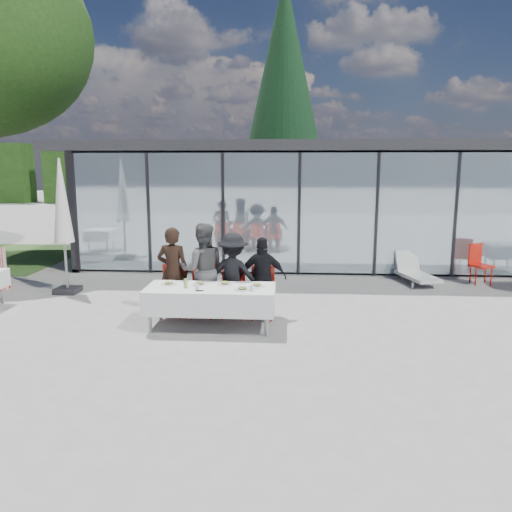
{
  "coord_description": "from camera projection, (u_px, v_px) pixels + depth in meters",
  "views": [
    {
      "loc": [
        0.77,
        -8.68,
        2.87
      ],
      "look_at": [
        0.12,
        1.2,
        1.04
      ],
      "focal_mm": 35.0,
      "sensor_mm": 36.0,
      "label": 1
    }
  ],
  "objects": [
    {
      "name": "diner_chair_a",
      "position": [
        173.0,
        288.0,
        9.55
      ],
      "size": [
        0.44,
        0.44,
        0.97
      ],
      "color": "red",
      "rests_on": "ground"
    },
    {
      "name": "spare_chair_b",
      "position": [
        503.0,
        256.0,
        12.87
      ],
      "size": [
        0.48,
        0.48,
        0.97
      ],
      "color": "red",
      "rests_on": "ground"
    },
    {
      "name": "pavilion",
      "position": [
        326.0,
        186.0,
        16.58
      ],
      "size": [
        14.8,
        8.8,
        3.44
      ],
      "color": "gray",
      "rests_on": "ground"
    },
    {
      "name": "drinking_glasses",
      "position": [
        224.0,
        288.0,
        8.46
      ],
      "size": [
        1.03,
        0.14,
        0.1
      ],
      "color": "silver",
      "rests_on": "dining_table"
    },
    {
      "name": "market_umbrella",
      "position": [
        62.0,
        208.0,
        10.95
      ],
      "size": [
        0.5,
        0.5,
        3.0
      ],
      "color": "black",
      "rests_on": "ground"
    },
    {
      "name": "treeline",
      "position": [
        251.0,
        173.0,
        36.29
      ],
      "size": [
        62.5,
        2.0,
        4.4
      ],
      "color": "#183410",
      "rests_on": "ground"
    },
    {
      "name": "conifer_tree",
      "position": [
        284.0,
        88.0,
        20.72
      ],
      "size": [
        4.0,
        4.0,
        10.5
      ],
      "color": "#382316",
      "rests_on": "ground"
    },
    {
      "name": "dining_table",
      "position": [
        211.0,
        299.0,
        8.76
      ],
      "size": [
        2.26,
        0.96,
        0.75
      ],
      "color": "white",
      "rests_on": "ground"
    },
    {
      "name": "diner_d",
      "position": [
        263.0,
        277.0,
        9.42
      ],
      "size": [
        0.9,
        0.9,
        1.52
      ],
      "primitive_type": "imported",
      "rotation": [
        0.0,
        0.0,
        3.15
      ],
      "color": "black",
      "rests_on": "ground"
    },
    {
      "name": "folded_eyeglasses",
      "position": [
        199.0,
        291.0,
        8.44
      ],
      "size": [
        0.14,
        0.03,
        0.01
      ],
      "primitive_type": "cube",
      "color": "black",
      "rests_on": "dining_table"
    },
    {
      "name": "plate_extra",
      "position": [
        242.0,
        289.0,
        8.49
      ],
      "size": [
        0.29,
        0.29,
        0.07
      ],
      "color": "white",
      "rests_on": "dining_table"
    },
    {
      "name": "plate_a",
      "position": [
        169.0,
        283.0,
        8.89
      ],
      "size": [
        0.29,
        0.29,
        0.07
      ],
      "color": "white",
      "rests_on": "dining_table"
    },
    {
      "name": "diner_chair_c",
      "position": [
        233.0,
        289.0,
        9.47
      ],
      "size": [
        0.44,
        0.44,
        0.97
      ],
      "color": "red",
      "rests_on": "ground"
    },
    {
      "name": "plate_b",
      "position": [
        200.0,
        284.0,
        8.86
      ],
      "size": [
        0.29,
        0.29,
        0.07
      ],
      "color": "white",
      "rests_on": "dining_table"
    },
    {
      "name": "plate_d",
      "position": [
        257.0,
        285.0,
        8.74
      ],
      "size": [
        0.29,
        0.29,
        0.07
      ],
      "color": "white",
      "rests_on": "dining_table"
    },
    {
      "name": "spare_chair_a",
      "position": [
        478.0,
        262.0,
        12.07
      ],
      "size": [
        0.61,
        0.61,
        0.97
      ],
      "color": "red",
      "rests_on": "ground"
    },
    {
      "name": "plate_c",
      "position": [
        225.0,
        283.0,
        8.88
      ],
      "size": [
        0.29,
        0.29,
        0.07
      ],
      "color": "white",
      "rests_on": "dining_table"
    },
    {
      "name": "diner_chair_d",
      "position": [
        263.0,
        289.0,
        9.43
      ],
      "size": [
        0.44,
        0.44,
        0.97
      ],
      "color": "red",
      "rests_on": "ground"
    },
    {
      "name": "diner_a",
      "position": [
        173.0,
        271.0,
        9.51
      ],
      "size": [
        0.68,
        0.68,
        1.7
      ],
      "primitive_type": "imported",
      "rotation": [
        0.0,
        0.0,
        3.04
      ],
      "color": "black",
      "rests_on": "ground"
    },
    {
      "name": "diner_b",
      "position": [
        203.0,
        270.0,
        9.47
      ],
      "size": [
        0.99,
        0.99,
        1.78
      ],
      "primitive_type": "imported",
      "rotation": [
        0.0,
        0.0,
        3.31
      ],
      "color": "#545454",
      "rests_on": "ground"
    },
    {
      "name": "juice_bottle",
      "position": [
        186.0,
        283.0,
        8.64
      ],
      "size": [
        0.06,
        0.06,
        0.16
      ],
      "primitive_type": "cylinder",
      "color": "#8AC150",
      "rests_on": "dining_table"
    },
    {
      "name": "ground",
      "position": [
        245.0,
        324.0,
        9.09
      ],
      "size": [
        90.0,
        90.0,
        0.0
      ],
      "primitive_type": "plane",
      "color": "gray",
      "rests_on": "ground"
    },
    {
      "name": "diner_c",
      "position": [
        233.0,
        275.0,
        9.45
      ],
      "size": [
        1.17,
        1.17,
        1.6
      ],
      "primitive_type": "imported",
      "rotation": [
        0.0,
        0.0,
        2.99
      ],
      "color": "black",
      "rests_on": "ground"
    },
    {
      "name": "diner_chair_b",
      "position": [
        203.0,
        288.0,
        9.51
      ],
      "size": [
        0.44,
        0.44,
        0.97
      ],
      "color": "red",
      "rests_on": "ground"
    },
    {
      "name": "lounger",
      "position": [
        414.0,
        272.0,
        12.28
      ],
      "size": [
        0.93,
        1.44,
        0.72
      ],
      "color": "silver",
      "rests_on": "ground"
    }
  ]
}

